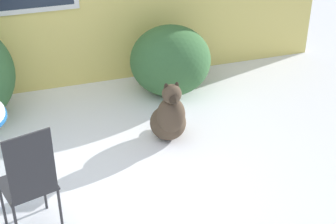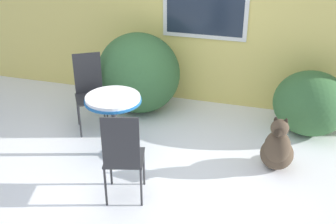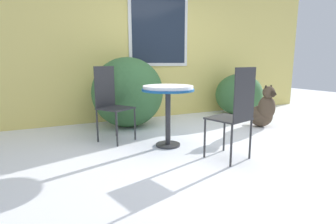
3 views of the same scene
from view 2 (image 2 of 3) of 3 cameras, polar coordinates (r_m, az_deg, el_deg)
name	(u,v)px [view 2 (image 2 of 3)]	position (r m, az deg, el deg)	size (l,w,h in m)	color
ground_plane	(153,176)	(4.96, -1.98, -8.71)	(16.00, 16.00, 0.00)	white
house_wall	(200,0)	(6.29, 4.31, 14.88)	(8.00, 0.10, 3.14)	#E5D16B
shrub_left	(139,73)	(6.22, -3.98, 5.27)	(1.22, 1.08, 1.19)	#386638
shrub_middle	(311,103)	(5.96, 18.79, 1.12)	(1.00, 0.96, 0.87)	#386638
patio_table	(113,106)	(5.06, -7.42, 0.81)	(0.68, 0.68, 0.81)	#2D2D30
patio_chair_near_table	(90,90)	(5.83, -10.55, 3.01)	(0.56, 0.56, 1.05)	#2D2D30
patio_chair_far_side	(123,155)	(4.32, -6.12, -5.78)	(0.50, 0.50, 1.05)	#2D2D30
dog	(277,149)	(5.09, 14.57, -4.92)	(0.41, 0.60, 0.73)	#4C3D2D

